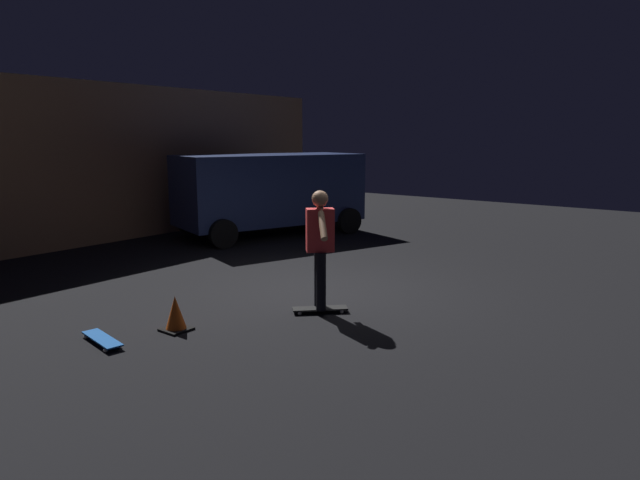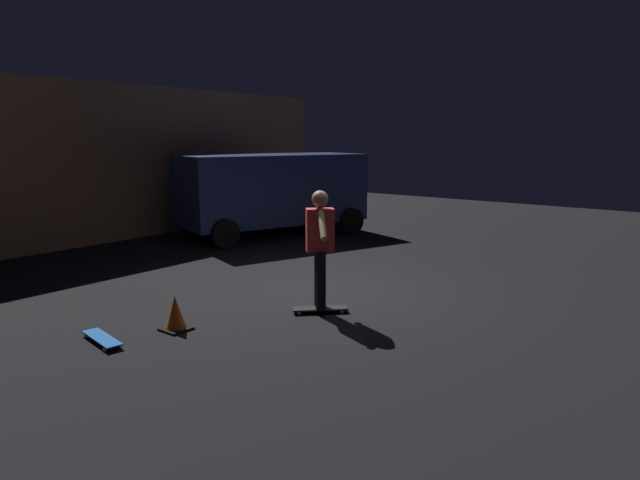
{
  "view_description": "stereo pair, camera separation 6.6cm",
  "coord_description": "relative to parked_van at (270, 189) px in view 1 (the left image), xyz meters",
  "views": [
    {
      "loc": [
        -6.86,
        -5.23,
        2.46
      ],
      "look_at": [
        -0.89,
        -0.64,
        1.05
      ],
      "focal_mm": 30.98,
      "sensor_mm": 36.0,
      "label": 1
    },
    {
      "loc": [
        -6.82,
        -5.28,
        2.46
      ],
      "look_at": [
        -0.89,
        -0.64,
        1.05
      ],
      "focal_mm": 30.98,
      "sensor_mm": 36.0,
      "label": 2
    }
  ],
  "objects": [
    {
      "name": "low_building",
      "position": [
        -2.67,
        4.11,
        0.69
      ],
      "size": [
        13.47,
        3.68,
        3.7
      ],
      "color": "#AD7F56",
      "rests_on": "ground_plane"
    },
    {
      "name": "ground_plane",
      "position": [
        -3.44,
        -4.26,
        -1.16
      ],
      "size": [
        28.0,
        28.0,
        0.0
      ],
      "primitive_type": "plane",
      "color": "black"
    },
    {
      "name": "skateboard_spare",
      "position": [
        -6.88,
        -3.54,
        -1.11
      ],
      "size": [
        0.32,
        0.8,
        0.07
      ],
      "color": "#1959B2",
      "rests_on": "ground_plane"
    },
    {
      "name": "parked_van",
      "position": [
        0.0,
        0.0,
        0.0
      ],
      "size": [
        4.97,
        3.43,
        2.03
      ],
      "color": "navy",
      "rests_on": "ground_plane"
    },
    {
      "name": "traffic_cone",
      "position": [
        -6.04,
        -3.88,
        -0.95
      ],
      "size": [
        0.34,
        0.34,
        0.46
      ],
      "color": "black",
      "rests_on": "ground_plane"
    },
    {
      "name": "skateboard_ridden",
      "position": [
        -4.33,
        -4.9,
        -1.11
      ],
      "size": [
        0.69,
        0.7,
        0.07
      ],
      "color": "black",
      "rests_on": "ground_plane"
    },
    {
      "name": "skater",
      "position": [
        -4.33,
        -4.9,
        -0.12
      ],
      "size": [
        0.76,
        0.75,
        1.67
      ],
      "color": "black",
      "rests_on": "skateboard_ridden"
    }
  ]
}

